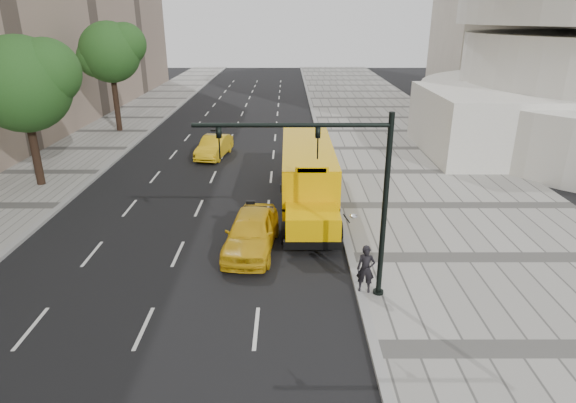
{
  "coord_description": "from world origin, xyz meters",
  "views": [
    {
      "loc": [
        3.47,
        -22.52,
        9.08
      ],
      "look_at": [
        3.5,
        -4.0,
        1.9
      ],
      "focal_mm": 30.0,
      "sensor_mm": 36.0,
      "label": 1
    }
  ],
  "objects_px": {
    "taxi_far": "(214,147)",
    "tree_b": "(24,83)",
    "taxi_near": "(251,232)",
    "school_bus": "(308,170)",
    "traffic_signal": "(342,185)",
    "tree_c": "(111,52)",
    "pedestrian": "(366,269)"
  },
  "relations": [
    {
      "from": "traffic_signal",
      "to": "school_bus",
      "type": "bearing_deg",
      "value": 94.39
    },
    {
      "from": "taxi_far",
      "to": "pedestrian",
      "type": "relative_size",
      "value": 2.56
    },
    {
      "from": "tree_c",
      "to": "traffic_signal",
      "type": "distance_m",
      "value": 29.76
    },
    {
      "from": "tree_c",
      "to": "school_bus",
      "type": "xyz_separation_m",
      "value": [
        14.91,
        -16.21,
        -4.66
      ]
    },
    {
      "from": "taxi_far",
      "to": "traffic_signal",
      "type": "distance_m",
      "value": 19.19
    },
    {
      "from": "school_bus",
      "to": "tree_c",
      "type": "bearing_deg",
      "value": 132.6
    },
    {
      "from": "tree_b",
      "to": "school_bus",
      "type": "distance_m",
      "value": 15.63
    },
    {
      "from": "tree_b",
      "to": "taxi_far",
      "type": "height_order",
      "value": "tree_b"
    },
    {
      "from": "taxi_near",
      "to": "school_bus",
      "type": "bearing_deg",
      "value": 70.55
    },
    {
      "from": "tree_b",
      "to": "tree_c",
      "type": "height_order",
      "value": "tree_c"
    },
    {
      "from": "school_bus",
      "to": "taxi_far",
      "type": "relative_size",
      "value": 2.65
    },
    {
      "from": "taxi_far",
      "to": "tree_c",
      "type": "bearing_deg",
      "value": 148.98
    },
    {
      "from": "taxi_near",
      "to": "pedestrian",
      "type": "distance_m",
      "value": 5.39
    },
    {
      "from": "tree_b",
      "to": "pedestrian",
      "type": "relative_size",
      "value": 4.83
    },
    {
      "from": "tree_b",
      "to": "traffic_signal",
      "type": "bearing_deg",
      "value": -36.49
    },
    {
      "from": "tree_b",
      "to": "school_bus",
      "type": "relative_size",
      "value": 0.71
    },
    {
      "from": "tree_b",
      "to": "traffic_signal",
      "type": "height_order",
      "value": "tree_b"
    },
    {
      "from": "taxi_near",
      "to": "taxi_far",
      "type": "bearing_deg",
      "value": 109.35
    },
    {
      "from": "tree_b",
      "to": "pedestrian",
      "type": "height_order",
      "value": "tree_b"
    },
    {
      "from": "taxi_near",
      "to": "pedestrian",
      "type": "relative_size",
      "value": 2.82
    },
    {
      "from": "taxi_near",
      "to": "taxi_far",
      "type": "distance_m",
      "value": 14.51
    },
    {
      "from": "taxi_near",
      "to": "tree_b",
      "type": "bearing_deg",
      "value": 152.59
    },
    {
      "from": "taxi_near",
      "to": "pedestrian",
      "type": "bearing_deg",
      "value": -34.3
    },
    {
      "from": "taxi_far",
      "to": "traffic_signal",
      "type": "height_order",
      "value": "traffic_signal"
    },
    {
      "from": "tree_b",
      "to": "tree_c",
      "type": "distance_m",
      "value": 13.71
    },
    {
      "from": "tree_b",
      "to": "taxi_far",
      "type": "bearing_deg",
      "value": 34.57
    },
    {
      "from": "school_bus",
      "to": "taxi_near",
      "type": "height_order",
      "value": "school_bus"
    },
    {
      "from": "taxi_far",
      "to": "tree_b",
      "type": "bearing_deg",
      "value": -135.96
    },
    {
      "from": "school_bus",
      "to": "taxi_near",
      "type": "distance_m",
      "value": 6.06
    },
    {
      "from": "tree_c",
      "to": "pedestrian",
      "type": "height_order",
      "value": "tree_c"
    },
    {
      "from": "tree_b",
      "to": "pedestrian",
      "type": "bearing_deg",
      "value": -34.51
    },
    {
      "from": "tree_c",
      "to": "traffic_signal",
      "type": "bearing_deg",
      "value": -58.27
    }
  ]
}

